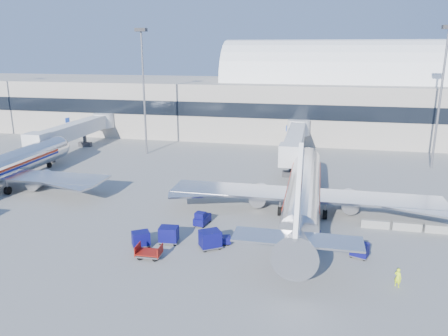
% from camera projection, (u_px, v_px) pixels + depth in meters
% --- Properties ---
extents(ground, '(260.00, 260.00, 0.00)m').
position_uv_depth(ground, '(212.00, 222.00, 49.99)').
color(ground, gray).
rests_on(ground, ground).
extents(terminal, '(170.00, 28.15, 21.00)m').
position_uv_depth(terminal, '(212.00, 99.00, 103.50)').
color(terminal, '#B2AA9E').
rests_on(terminal, ground).
extents(airliner_main, '(32.00, 37.26, 12.07)m').
position_uv_depth(airliner_main, '(303.00, 191.00, 51.43)').
color(airliner_main, silver).
rests_on(airliner_main, ground).
extents(jetbridge_near, '(4.40, 27.50, 6.25)m').
position_uv_depth(jetbridge_near, '(296.00, 138.00, 76.45)').
color(jetbridge_near, silver).
rests_on(jetbridge_near, ground).
extents(jetbridge_mid, '(4.40, 27.50, 6.25)m').
position_uv_depth(jetbridge_mid, '(78.00, 129.00, 84.96)').
color(jetbridge_mid, silver).
rests_on(jetbridge_mid, ground).
extents(mast_west, '(2.00, 1.20, 22.60)m').
position_uv_depth(mast_west, '(143.00, 73.00, 78.40)').
color(mast_west, slate).
rests_on(mast_west, ground).
extents(mast_east, '(2.00, 1.20, 22.60)m').
position_uv_depth(mast_east, '(443.00, 77.00, 68.26)').
color(mast_east, slate).
rests_on(mast_east, ground).
extents(barrier_near, '(3.00, 0.55, 0.90)m').
position_uv_depth(barrier_near, '(375.00, 224.00, 48.11)').
color(barrier_near, '#9E9E96').
rests_on(barrier_near, ground).
extents(barrier_mid, '(3.00, 0.55, 0.90)m').
position_uv_depth(barrier_mid, '(407.00, 227.00, 47.44)').
color(barrier_mid, '#9E9E96').
rests_on(barrier_mid, ground).
extents(barrier_far, '(3.00, 0.55, 0.90)m').
position_uv_depth(barrier_far, '(439.00, 229.00, 46.77)').
color(barrier_far, '#9E9E96').
rests_on(barrier_far, ground).
extents(tug_lead, '(2.21, 1.51, 1.32)m').
position_uv_depth(tug_lead, '(220.00, 239.00, 44.11)').
color(tug_lead, '#0B0B53').
rests_on(tug_lead, ground).
extents(tug_right, '(2.19, 1.27, 1.36)m').
position_uv_depth(tug_right, '(319.00, 239.00, 43.98)').
color(tug_right, '#0B0B53').
rests_on(tug_right, ground).
extents(tug_left, '(1.59, 2.62, 1.60)m').
position_uv_depth(tug_left, '(202.00, 218.00, 48.95)').
color(tug_left, '#0B0B53').
rests_on(tug_left, ground).
extents(cart_train_a, '(2.63, 2.49, 1.85)m').
position_uv_depth(cart_train_a, '(210.00, 239.00, 43.07)').
color(cart_train_a, '#0B0B53').
rests_on(cart_train_a, ground).
extents(cart_train_b, '(2.09, 1.67, 1.73)m').
position_uv_depth(cart_train_b, '(169.00, 234.00, 44.30)').
color(cart_train_b, '#0B0B53').
rests_on(cart_train_b, ground).
extents(cart_train_c, '(2.24, 2.11, 1.57)m').
position_uv_depth(cart_train_c, '(141.00, 239.00, 43.49)').
color(cart_train_c, '#0B0B53').
rests_on(cart_train_c, ground).
extents(cart_solo_near, '(1.78, 1.41, 1.48)m').
position_uv_depth(cart_solo_near, '(287.00, 261.00, 38.96)').
color(cart_solo_near, '#0B0B53').
rests_on(cart_solo_near, ground).
extents(cart_solo_far, '(2.00, 1.77, 1.46)m').
position_uv_depth(cart_solo_far, '(360.00, 250.00, 41.27)').
color(cart_solo_far, '#0B0B53').
rests_on(cart_solo_far, ground).
extents(cart_open_red, '(2.40, 1.72, 0.63)m').
position_uv_depth(cart_open_red, '(149.00, 253.00, 41.22)').
color(cart_open_red, slate).
rests_on(cart_open_red, ground).
extents(ramp_worker, '(0.73, 0.69, 1.68)m').
position_uv_depth(ramp_worker, '(398.00, 277.00, 36.14)').
color(ramp_worker, '#D4FF1A').
rests_on(ramp_worker, ground).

